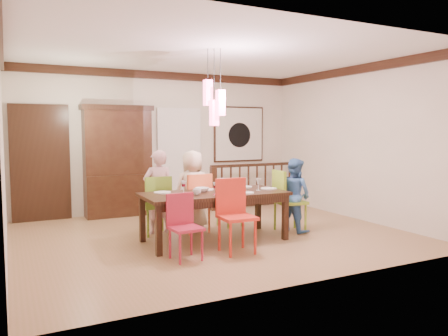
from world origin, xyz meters
name	(u,v)px	position (x,y,z in m)	size (l,w,h in m)	color
floor	(213,235)	(0.00, 0.00, 0.00)	(6.00, 6.00, 0.00)	#9D7A4C
ceiling	(213,53)	(0.00, 0.00, 2.90)	(6.00, 6.00, 0.00)	white
wall_back	(163,142)	(0.00, 2.50, 1.45)	(6.00, 6.00, 0.00)	beige
wall_left	(3,149)	(-3.00, 0.00, 1.45)	(5.00, 5.00, 0.00)	beige
wall_right	(356,143)	(3.00, 0.00, 1.45)	(5.00, 5.00, 0.00)	beige
crown_molding	(213,58)	(0.00, 0.00, 2.82)	(6.00, 5.00, 0.16)	black
panel_door	(41,165)	(-2.40, 2.45, 1.05)	(1.04, 0.07, 2.24)	black
white_doorway	(179,160)	(0.35, 2.46, 1.05)	(0.97, 0.05, 2.22)	silver
painting	(239,134)	(1.80, 2.46, 1.60)	(1.25, 0.06, 1.25)	black
pendant_cluster	(214,102)	(-0.15, -0.35, 2.11)	(0.27, 0.21, 1.14)	#E74573
dining_table	(214,198)	(-0.15, -0.35, 0.67)	(2.20, 1.02, 0.75)	black
chair_far_left	(155,201)	(-0.82, 0.47, 0.55)	(0.44, 0.44, 0.96)	olive
chair_far_mid	(194,198)	(-0.19, 0.33, 0.56)	(0.48, 0.48, 0.98)	orange
chair_far_right	(230,199)	(0.53, 0.47, 0.48)	(0.45, 0.45, 0.84)	#79A234
chair_near_left	(186,223)	(-0.90, -1.07, 0.49)	(0.41, 0.41, 0.86)	#A21E34
chair_near_mid	(237,211)	(-0.14, -1.07, 0.58)	(0.48, 0.48, 1.02)	red
chair_end_right	(290,197)	(1.25, -0.35, 0.59)	(0.53, 0.53, 1.03)	#7DA426
china_hutch	(118,161)	(-1.00, 2.30, 1.09)	(1.37, 0.46, 2.18)	black
balustrade	(257,184)	(1.98, 1.95, 0.50)	(2.26, 0.12, 0.96)	black
person_far_left	(158,192)	(-0.76, 0.51, 0.69)	(0.50, 0.33, 1.37)	#D5A2A9
person_far_mid	(193,190)	(-0.13, 0.56, 0.68)	(0.66, 0.43, 1.35)	beige
person_end_right	(294,195)	(1.32, -0.37, 0.61)	(0.60, 0.47, 1.23)	#4173B7
serving_bowl	(234,190)	(0.13, -0.48, 0.79)	(0.33, 0.33, 0.08)	gold
small_bowl	(202,190)	(-0.30, -0.23, 0.78)	(0.21, 0.21, 0.07)	white
cup_left	(197,192)	(-0.50, -0.50, 0.80)	(0.12, 0.12, 0.09)	silver
cup_right	(242,186)	(0.41, -0.21, 0.80)	(0.10, 0.10, 0.09)	silver
plate_far_left	(162,192)	(-0.87, -0.05, 0.76)	(0.26, 0.26, 0.01)	white
plate_far_mid	(205,189)	(-0.16, -0.05, 0.76)	(0.26, 0.26, 0.01)	white
plate_far_right	(244,187)	(0.55, -0.03, 0.76)	(0.26, 0.26, 0.01)	white
plate_near_left	(176,198)	(-0.89, -0.69, 0.76)	(0.26, 0.26, 0.01)	white
plate_near_mid	(245,193)	(0.23, -0.65, 0.76)	(0.26, 0.26, 0.01)	white
plate_end_right	(269,189)	(0.80, -0.40, 0.76)	(0.26, 0.26, 0.01)	white
wine_glass_a	(184,187)	(-0.61, -0.26, 0.84)	(0.08, 0.08, 0.19)	#590C19
wine_glass_b	(223,184)	(0.07, -0.20, 0.84)	(0.08, 0.08, 0.19)	silver
wine_glass_c	(216,189)	(-0.26, -0.63, 0.84)	(0.08, 0.08, 0.19)	#590C19
wine_glass_d	(258,184)	(0.56, -0.47, 0.84)	(0.08, 0.08, 0.19)	silver
napkin	(220,195)	(-0.20, -0.66, 0.76)	(0.18, 0.14, 0.01)	#D83359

